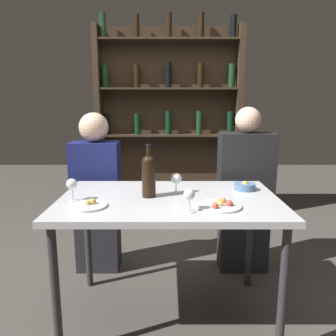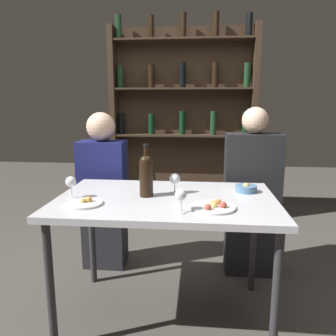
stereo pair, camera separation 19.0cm
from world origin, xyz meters
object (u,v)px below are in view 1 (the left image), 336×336
seated_person_left (96,196)px  seated_person_right (243,195)px  food_plate_1 (219,205)px  wine_bottle (148,174)px  wine_glass_1 (71,185)px  snack_bowl (244,186)px  wine_glass_0 (188,196)px  wine_glass_2 (175,179)px  food_plate_0 (87,205)px

seated_person_left → seated_person_right: (1.14, 0.00, 0.01)m
food_plate_1 → wine_bottle: bearing=153.1°
wine_glass_1 → seated_person_right: size_ratio=0.10×
wine_bottle → snack_bowl: (0.60, 0.15, -0.11)m
wine_bottle → seated_person_left: seated_person_left is taller
seated_person_left → wine_glass_0: bearing=-52.8°
wine_glass_2 → food_plate_0: wine_glass_2 is taller
wine_glass_0 → wine_glass_2: size_ratio=0.97×
wine_glass_1 → food_plate_0: (0.11, -0.11, -0.08)m
seated_person_left → food_plate_1: bearing=-43.8°
wine_glass_2 → seated_person_right: bearing=43.8°
food_plate_0 → wine_glass_0: bearing=-8.6°
food_plate_0 → food_plate_1: bearing=-0.3°
wine_glass_2 → wine_glass_0: bearing=-80.7°
seated_person_left → seated_person_right: bearing=0.0°
wine_glass_1 → food_plate_1: 0.82m
wine_bottle → seated_person_right: size_ratio=0.24×
food_plate_1 → seated_person_left: bearing=136.2°
wine_glass_2 → snack_bowl: wine_glass_2 is taller
wine_glass_1 → food_plate_1: wine_glass_1 is taller
wine_glass_1 → wine_glass_2: wine_glass_1 is taller
food_plate_0 → seated_person_left: size_ratio=0.16×
wine_glass_2 → food_plate_1: size_ratio=0.53×
wine_glass_2 → food_plate_0: bearing=-150.6°
food_plate_0 → snack_bowl: bearing=20.7°
wine_bottle → wine_glass_2: 0.18m
snack_bowl → food_plate_0: bearing=-159.3°
wine_glass_0 → seated_person_right: (0.49, 0.87, -0.25)m
wine_bottle → wine_glass_1: (-0.42, -0.08, -0.05)m
wine_glass_0 → seated_person_right: size_ratio=0.09×
wine_glass_1 → seated_person_left: (-0.02, 0.67, -0.26)m
food_plate_0 → seated_person_left: (-0.13, 0.79, -0.18)m
wine_glass_0 → seated_person_right: bearing=60.7°
wine_glass_1 → snack_bowl: (1.02, 0.23, -0.07)m
wine_bottle → wine_glass_1: size_ratio=2.43×
wine_bottle → food_plate_0: size_ratio=1.54×
wine_glass_0 → snack_bowl: 0.57m
food_plate_1 → seated_person_left: seated_person_left is taller
wine_bottle → wine_glass_0: size_ratio=2.56×
wine_glass_0 → seated_person_right: seated_person_right is taller
wine_bottle → food_plate_1: bearing=-26.9°
wine_glass_0 → food_plate_1: bearing=24.7°
wine_bottle → snack_bowl: wine_bottle is taller
wine_bottle → food_plate_0: wine_bottle is taller
food_plate_0 → seated_person_left: bearing=99.4°
seated_person_right → snack_bowl: bearing=-103.7°
wine_glass_2 → food_plate_1: bearing=-50.3°
seated_person_right → wine_glass_2: bearing=-136.2°
wine_glass_0 → wine_bottle: bearing=128.7°
snack_bowl → wine_bottle: bearing=-165.8°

